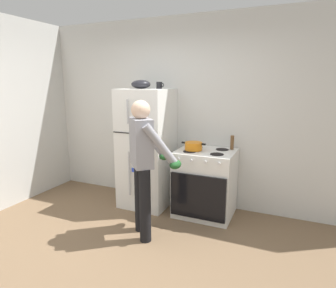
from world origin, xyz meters
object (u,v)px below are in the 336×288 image
at_px(person_cook, 144,158).
at_px(red_pot, 194,146).
at_px(coffee_mug, 159,85).
at_px(pepper_mill, 232,142).
at_px(mixing_bowl, 141,84).
at_px(refrigerator, 147,148).
at_px(stove_range, 205,183).

relative_size(person_cook, red_pot, 4.84).
bearing_deg(coffee_mug, pepper_mill, 8.50).
xyz_separation_m(red_pot, coffee_mug, (-0.54, 0.10, 0.79)).
relative_size(person_cook, mixing_bowl, 5.94).
distance_m(refrigerator, mixing_bowl, 0.91).
xyz_separation_m(coffee_mug, pepper_mill, (1.00, 0.15, -0.75)).
bearing_deg(coffee_mug, person_cook, -75.82).
xyz_separation_m(stove_range, red_pot, (-0.16, -0.04, 0.51)).
xyz_separation_m(red_pot, mixing_bowl, (-0.81, 0.05, 0.80)).
height_order(refrigerator, stove_range, refrigerator).
height_order(stove_range, pepper_mill, pepper_mill).
bearing_deg(mixing_bowl, coffee_mug, 10.78).
bearing_deg(refrigerator, person_cook, -64.00).
bearing_deg(coffee_mug, refrigerator, -164.60).
relative_size(stove_range, person_cook, 0.57).
bearing_deg(person_cook, refrigerator, 116.00).
height_order(refrigerator, coffee_mug, coffee_mug).
height_order(stove_range, person_cook, person_cook).
bearing_deg(mixing_bowl, refrigerator, -0.22).
bearing_deg(pepper_mill, stove_range, -144.96).
bearing_deg(mixing_bowl, pepper_mill, 8.97).
bearing_deg(stove_range, mixing_bowl, 179.39).
xyz_separation_m(stove_range, coffee_mug, (-0.70, 0.06, 1.30)).
distance_m(stove_range, mixing_bowl, 1.63).
bearing_deg(pepper_mill, refrigerator, -170.42).
xyz_separation_m(person_cook, coffee_mug, (-0.22, 0.88, 0.80)).
xyz_separation_m(pepper_mill, mixing_bowl, (-1.27, -0.20, 0.76)).
bearing_deg(red_pot, mixing_bowl, 176.45).
bearing_deg(red_pot, pepper_mill, 28.52).
height_order(pepper_mill, mixing_bowl, mixing_bowl).
xyz_separation_m(refrigerator, red_pot, (0.73, -0.05, 0.11)).
xyz_separation_m(refrigerator, mixing_bowl, (-0.08, 0.00, 0.91)).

